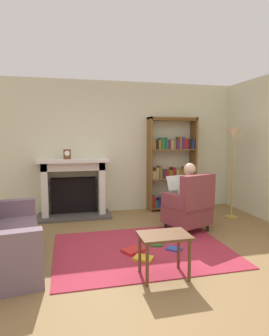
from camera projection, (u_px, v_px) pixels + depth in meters
name	position (u px, v px, depth m)	size (l,w,h in m)	color
ground	(149.00, 259.00, 3.72)	(14.00, 14.00, 0.00)	olive
back_wall	(115.00, 147.00, 6.04)	(5.60, 0.10, 2.70)	beige
side_wall_right	(266.00, 148.00, 5.39)	(0.10, 5.20, 2.70)	beige
area_rug	(143.00, 249.00, 4.01)	(2.40, 1.80, 0.01)	#A52A3D
fireplace	(74.00, 186.00, 5.67)	(1.40, 0.64, 1.14)	#4C4742
mantel_clock	(67.00, 154.00, 5.48)	(0.14, 0.14, 0.19)	brown
bookshelf	(172.00, 166.00, 6.15)	(1.03, 0.32, 1.97)	brown
armchair_reading	(190.00, 206.00, 4.75)	(0.82, 0.81, 0.97)	#331E14
seated_reader	(185.00, 193.00, 4.83)	(0.49, 0.59, 1.14)	silver
sofa_floral	(4.00, 239.00, 3.53)	(0.96, 1.79, 0.85)	slate
side_table	(164.00, 241.00, 3.19)	(0.56, 0.39, 0.50)	brown
scattered_books	(146.00, 251.00, 3.90)	(0.86, 0.71, 0.04)	#334CA5
floor_lamp	(234.00, 142.00, 5.42)	(0.32, 0.32, 1.73)	#B7933F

